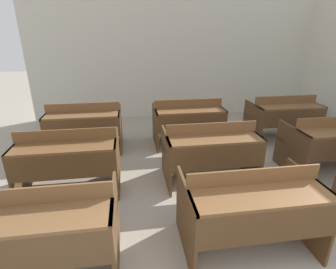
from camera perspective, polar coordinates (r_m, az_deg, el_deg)
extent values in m
cube|color=beige|center=(6.45, 1.93, 16.46)|extent=(6.76, 0.06, 2.84)
cube|color=brown|center=(2.50, -11.36, -19.36)|extent=(0.03, 0.79, 0.71)
cube|color=brown|center=(2.26, -28.29, -15.98)|extent=(1.23, 0.37, 0.03)
cube|color=brown|center=(2.24, -28.91, -22.18)|extent=(1.18, 0.02, 0.32)
cube|color=brown|center=(2.34, -27.36, -11.74)|extent=(1.23, 0.02, 0.15)
cube|color=brown|center=(2.75, -24.39, -15.13)|extent=(1.23, 0.34, 0.03)
cube|color=brown|center=(2.91, -23.54, -19.45)|extent=(1.18, 0.04, 0.04)
cube|color=#54371E|center=(2.55, 3.86, -18.00)|extent=(0.03, 0.79, 0.71)
cube|color=#54371E|center=(3.01, 27.65, -13.90)|extent=(0.03, 0.79, 0.71)
cube|color=brown|center=(2.38, 19.89, -12.51)|extent=(1.23, 0.37, 0.03)
cube|color=#54371E|center=(2.36, 21.33, -18.25)|extent=(1.18, 0.02, 0.32)
cube|color=brown|center=(2.46, 18.31, -8.65)|extent=(1.23, 0.02, 0.15)
cube|color=brown|center=(2.85, 15.11, -12.37)|extent=(1.23, 0.34, 0.03)
cube|color=#54371E|center=(3.00, 14.60, -16.66)|extent=(1.18, 0.04, 0.04)
cube|color=#53361D|center=(3.86, -29.20, -6.33)|extent=(0.03, 0.79, 0.71)
cube|color=#53361D|center=(3.60, -10.92, -5.74)|extent=(0.03, 0.79, 0.71)
cube|color=brown|center=(3.36, -21.77, -2.61)|extent=(1.23, 0.37, 0.03)
cube|color=#53361D|center=(3.28, -21.97, -6.61)|extent=(1.18, 0.02, 0.32)
cube|color=brown|center=(3.48, -21.39, -0.13)|extent=(1.23, 0.02, 0.15)
cube|color=brown|center=(3.85, -19.89, -3.68)|extent=(1.23, 0.34, 0.03)
cube|color=#53361D|center=(3.97, -19.41, -7.22)|extent=(1.18, 0.04, 0.04)
cube|color=brown|center=(3.60, -0.34, -5.32)|extent=(0.03, 0.79, 0.71)
cube|color=brown|center=(3.94, 17.35, -3.91)|extent=(0.03, 0.79, 0.71)
cube|color=brown|center=(3.40, 10.27, -1.03)|extent=(1.23, 0.37, 0.03)
cube|color=brown|center=(3.33, 10.99, -4.92)|extent=(1.18, 0.02, 0.32)
cube|color=brown|center=(3.52, 9.49, 1.37)|extent=(1.23, 0.02, 0.15)
cube|color=brown|center=(3.89, 8.00, -2.29)|extent=(1.23, 0.34, 0.03)
cube|color=brown|center=(4.00, 7.81, -5.83)|extent=(1.18, 0.04, 0.04)
cube|color=brown|center=(4.24, 25.12, -3.17)|extent=(0.03, 0.79, 0.71)
cube|color=brown|center=(4.44, 32.78, 2.37)|extent=(1.23, 0.02, 0.15)
cube|color=brown|center=(4.73, 29.92, -0.69)|extent=(1.23, 0.34, 0.03)
cube|color=brown|center=(4.83, 29.33, -3.65)|extent=(1.18, 0.04, 0.04)
cube|color=brown|center=(4.99, -24.26, 0.50)|extent=(0.03, 0.79, 0.71)
cube|color=brown|center=(4.79, -10.30, 1.30)|extent=(0.03, 0.79, 0.71)
cube|color=brown|center=(4.55, -18.24, 3.98)|extent=(1.23, 0.37, 0.03)
cube|color=brown|center=(4.44, -18.31, 1.18)|extent=(1.18, 0.02, 0.32)
cube|color=brown|center=(4.69, -18.06, 5.64)|extent=(1.23, 0.02, 0.15)
cube|color=brown|center=(5.04, -17.16, 2.52)|extent=(1.23, 0.34, 0.03)
cube|color=brown|center=(5.13, -16.84, -0.33)|extent=(1.18, 0.04, 0.04)
cube|color=#54371E|center=(4.81, -2.80, 1.70)|extent=(0.03, 0.79, 0.71)
cube|color=#54371E|center=(5.06, 10.92, 2.35)|extent=(0.03, 0.79, 0.71)
cube|color=brown|center=(4.60, 4.92, 5.18)|extent=(1.23, 0.37, 0.03)
cube|color=#54371E|center=(4.49, 5.35, 2.43)|extent=(1.18, 0.02, 0.32)
cube|color=brown|center=(4.74, 4.48, 6.79)|extent=(1.23, 0.02, 0.15)
cube|color=brown|center=(5.09, 3.71, 3.61)|extent=(1.23, 0.34, 0.03)
cube|color=#54371E|center=(5.17, 3.64, 0.77)|extent=(1.18, 0.04, 0.04)
cube|color=brown|center=(5.31, 17.91, 2.60)|extent=(0.03, 0.79, 0.71)
cube|color=brown|center=(5.94, 28.43, 2.95)|extent=(0.03, 0.79, 0.71)
cube|color=brown|center=(5.34, 25.13, 5.51)|extent=(1.23, 0.37, 0.03)
cube|color=brown|center=(5.25, 25.83, 3.15)|extent=(1.18, 0.02, 0.32)
cube|color=brown|center=(5.46, 24.32, 6.92)|extent=(1.23, 0.02, 0.15)
cube|color=brown|center=(5.77, 22.42, 4.16)|extent=(1.23, 0.34, 0.03)
cube|color=brown|center=(5.84, 22.06, 1.64)|extent=(1.18, 0.04, 0.04)
cylinder|color=#1E6B33|center=(6.99, 29.41, 3.54)|extent=(0.25, 0.25, 0.32)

